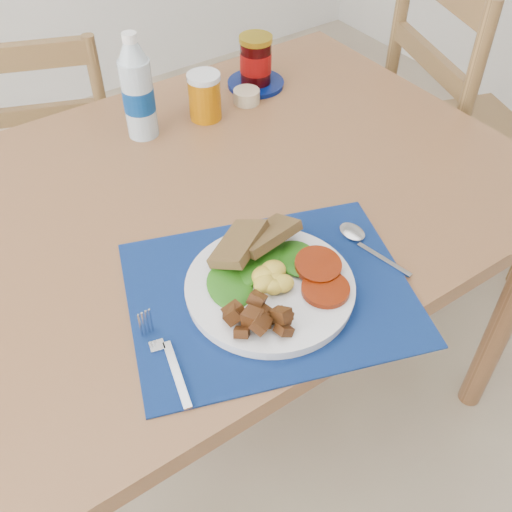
{
  "coord_description": "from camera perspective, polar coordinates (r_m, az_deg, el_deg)",
  "views": [
    {
      "loc": [
        -0.39,
        -0.62,
        1.48
      ],
      "look_at": [
        0.0,
        -0.05,
        0.8
      ],
      "focal_mm": 42.0,
      "sensor_mm": 36.0,
      "label": 1
    }
  ],
  "objects": [
    {
      "name": "ground",
      "position": [
        1.65,
        -1.0,
        -19.34
      ],
      "size": [
        4.0,
        4.0,
        0.0
      ],
      "primitive_type": "plane",
      "color": "gray",
      "rests_on": "ground"
    },
    {
      "name": "table",
      "position": [
        1.22,
        -6.63,
        2.03
      ],
      "size": [
        1.4,
        0.9,
        0.75
      ],
      "color": "brown",
      "rests_on": "ground"
    },
    {
      "name": "chair_far",
      "position": [
        1.85,
        -18.95,
        11.01
      ],
      "size": [
        0.49,
        0.48,
        1.03
      ],
      "rotation": [
        0.0,
        0.0,
        2.76
      ],
      "color": "#52381D",
      "rests_on": "ground"
    },
    {
      "name": "chair_end",
      "position": [
        1.84,
        18.66,
        13.41
      ],
      "size": [
        0.54,
        0.56,
        1.2
      ],
      "rotation": [
        0.0,
        0.0,
        1.25
      ],
      "color": "#52381D",
      "rests_on": "ground"
    },
    {
      "name": "placemat",
      "position": [
        0.99,
        1.32,
        -3.5
      ],
      "size": [
        0.55,
        0.49,
        0.0
      ],
      "primitive_type": "cube",
      "rotation": [
        0.0,
        0.0,
        -0.33
      ],
      "color": "black",
      "rests_on": "table"
    },
    {
      "name": "breakfast_plate",
      "position": [
        0.97,
        1.21,
        -2.94
      ],
      "size": [
        0.27,
        0.27,
        0.07
      ],
      "rotation": [
        0.0,
        0.0,
        0.4
      ],
      "color": "silver",
      "rests_on": "placemat"
    },
    {
      "name": "fork",
      "position": [
        0.91,
        -8.75,
        -9.38
      ],
      "size": [
        0.04,
        0.17,
        0.0
      ],
      "rotation": [
        0.0,
        0.0,
        -0.24
      ],
      "color": "#B2B5BA",
      "rests_on": "placemat"
    },
    {
      "name": "spoon",
      "position": [
        1.08,
        10.08,
        1.4
      ],
      "size": [
        0.04,
        0.17,
        0.0
      ],
      "rotation": [
        0.0,
        0.0,
        0.19
      ],
      "color": "#B2B5BA",
      "rests_on": "placemat"
    },
    {
      "name": "water_bottle",
      "position": [
        1.32,
        -11.19,
        15.04
      ],
      "size": [
        0.07,
        0.07,
        0.23
      ],
      "color": "#ADBFCC",
      "rests_on": "table"
    },
    {
      "name": "juice_glass",
      "position": [
        1.39,
        -4.9,
        14.8
      ],
      "size": [
        0.07,
        0.07,
        0.1
      ],
      "primitive_type": "cylinder",
      "color": "#AF6004",
      "rests_on": "table"
    },
    {
      "name": "ramekin",
      "position": [
        1.46,
        -0.9,
        14.97
      ],
      "size": [
        0.06,
        0.06,
        0.03
      ],
      "primitive_type": "cylinder",
      "color": "#BEAD8B",
      "rests_on": "table"
    },
    {
      "name": "jam_on_saucer",
      "position": [
        1.51,
        -0.02,
        17.79
      ],
      "size": [
        0.14,
        0.14,
        0.13
      ],
      "color": "#051354",
      "rests_on": "table"
    }
  ]
}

